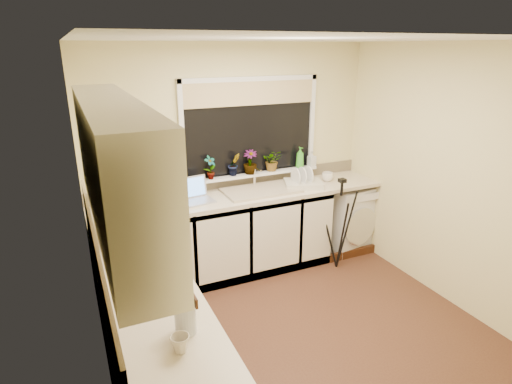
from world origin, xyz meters
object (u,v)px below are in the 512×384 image
object	(u,v)px
plant_b	(234,164)
laptop	(195,195)
plant_d	(272,160)
soap_bottle_clear	(312,159)
cup_back	(327,177)
dish_rack	(303,184)
tripod	(339,224)
glass_jug	(185,319)
plant_a	(210,168)
steel_jar	(139,294)
microwave	(132,219)
plant_c	(250,162)
cup_left	(180,344)
soap_bottle_green	(300,157)
washing_machine	(346,216)
kettle	(145,244)

from	to	relation	value
plant_b	laptop	bearing A→B (deg)	-158.15
laptop	plant_d	xyz separation A→B (m)	(0.98, 0.20, 0.21)
soap_bottle_clear	cup_back	world-z (taller)	soap_bottle_clear
dish_rack	tripod	world-z (taller)	tripod
glass_jug	plant_a	bearing A→B (deg)	67.95
laptop	steel_jar	distance (m)	1.81
plant_a	cup_back	xyz separation A→B (m)	(1.37, -0.18, -0.23)
glass_jug	tripod	bearing A→B (deg)	36.41
microwave	plant_a	xyz separation A→B (m)	(0.95, 0.74, 0.15)
plant_c	plant_d	bearing A→B (deg)	1.98
microwave	cup_left	bearing A→B (deg)	-178.99
tripod	microwave	world-z (taller)	microwave
laptop	steel_jar	xyz separation A→B (m)	(-0.84, -1.61, -0.01)
glass_jug	soap_bottle_green	bearing A→B (deg)	47.93
plant_a	cup_left	xyz separation A→B (m)	(-0.96, -2.34, -0.23)
steel_jar	dish_rack	bearing A→B (deg)	36.50
steel_jar	cup_left	xyz separation A→B (m)	(0.11, -0.56, -0.00)
tripod	plant_c	xyz separation A→B (m)	(-0.81, 0.61, 0.65)
plant_c	soap_bottle_clear	bearing A→B (deg)	-0.16
plant_b	dish_rack	bearing A→B (deg)	-20.34
washing_machine	plant_d	xyz separation A→B (m)	(-0.93, 0.21, 0.77)
washing_machine	dish_rack	world-z (taller)	dish_rack
soap_bottle_clear	plant_a	bearing A→B (deg)	-179.50
tripod	glass_jug	world-z (taller)	glass_jug
dish_rack	soap_bottle_clear	distance (m)	0.41
laptop	cup_left	distance (m)	2.29
cup_back	steel_jar	bearing A→B (deg)	-146.78
washing_machine	steel_jar	world-z (taller)	steel_jar
laptop	steel_jar	world-z (taller)	laptop
glass_jug	plant_d	distance (m)	2.77
glass_jug	plant_c	xyz separation A→B (m)	(1.36, 2.21, 0.20)
soap_bottle_clear	plant_d	bearing A→B (deg)	178.67
cup_left	steel_jar	bearing A→B (deg)	101.42
microwave	soap_bottle_clear	xyz separation A→B (m)	(2.21, 0.75, 0.11)
plant_b	soap_bottle_green	size ratio (longest dim) A/B	1.03
microwave	washing_machine	bearing A→B (deg)	-76.53
washing_machine	plant_c	distance (m)	1.45
cup_left	plant_d	bearing A→B (deg)	54.11
plant_c	dish_rack	bearing A→B (deg)	-24.75
kettle	plant_c	world-z (taller)	plant_c
tripod	plant_b	distance (m)	1.34
plant_a	washing_machine	bearing A→B (deg)	-6.37
cup_back	glass_jug	bearing A→B (deg)	-138.27
kettle	cup_back	size ratio (longest dim) A/B	1.66
microwave	plant_a	distance (m)	1.21
microwave	plant_d	distance (m)	1.87
steel_jar	soap_bottle_clear	size ratio (longest dim) A/B	0.56
washing_machine	microwave	world-z (taller)	microwave
washing_machine	plant_a	world-z (taller)	plant_a
washing_machine	kettle	world-z (taller)	kettle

